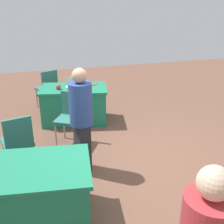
# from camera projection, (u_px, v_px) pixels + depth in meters

# --- Properties ---
(ground_plane) EXTENTS (14.40, 14.40, 0.00)m
(ground_plane) POSITION_uv_depth(u_px,v_px,m) (128.00, 167.00, 4.48)
(ground_plane) COLOR brown
(table_foreground) EXTENTS (1.57, 1.14, 0.78)m
(table_foreground) POSITION_uv_depth(u_px,v_px,m) (74.00, 104.00, 6.08)
(table_foreground) COLOR #1E7A56
(table_foreground) RESTS_ON ground
(table_mid_left) EXTENTS (1.87, 1.18, 0.78)m
(table_mid_left) POSITION_uv_depth(u_px,v_px,m) (16.00, 197.00, 3.22)
(table_mid_left) COLOR #1E7A56
(table_mid_left) RESTS_ON ground
(chair_tucked_left) EXTENTS (0.60, 0.60, 0.97)m
(chair_tucked_left) POSITION_uv_depth(u_px,v_px,m) (70.00, 115.00, 5.08)
(chair_tucked_left) COLOR #9E9993
(chair_tucked_left) RESTS_ON ground
(chair_aisle) EXTENTS (0.58, 0.58, 0.97)m
(chair_aisle) POSITION_uv_depth(u_px,v_px,m) (48.00, 86.00, 6.75)
(chair_aisle) COLOR #9E9993
(chair_aisle) RESTS_ON ground
(chair_by_pillar) EXTENTS (0.53, 0.53, 0.94)m
(chair_by_pillar) POSITION_uv_depth(u_px,v_px,m) (18.00, 140.00, 4.23)
(chair_by_pillar) COLOR #9E9993
(chair_by_pillar) RESTS_ON ground
(person_presenter) EXTENTS (0.40, 0.40, 1.65)m
(person_presenter) POSITION_uv_depth(u_px,v_px,m) (81.00, 117.00, 4.09)
(person_presenter) COLOR #26262D
(person_presenter) RESTS_ON ground
(laptop_silver) EXTENTS (0.39, 0.37, 0.21)m
(laptop_silver) POSITION_uv_depth(u_px,v_px,m) (74.00, 85.00, 5.98)
(laptop_silver) COLOR silver
(laptop_silver) RESTS_ON table_foreground
(yarn_ball) EXTENTS (0.11, 0.11, 0.11)m
(yarn_ball) POSITION_uv_depth(u_px,v_px,m) (58.00, 87.00, 5.78)
(yarn_ball) COLOR #B2382D
(yarn_ball) RESTS_ON table_foreground
(scissors_red) EXTENTS (0.17, 0.14, 0.01)m
(scissors_red) POSITION_uv_depth(u_px,v_px,m) (94.00, 85.00, 6.09)
(scissors_red) COLOR red
(scissors_red) RESTS_ON table_foreground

